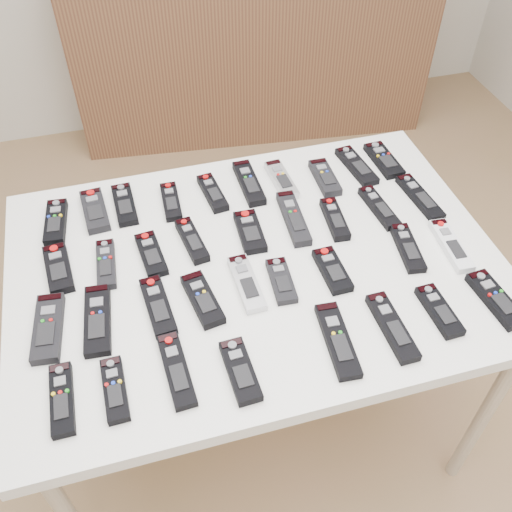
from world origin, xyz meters
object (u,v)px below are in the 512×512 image
object	(u,v)px
remote_2	(125,205)
remote_5	(249,183)
remote_18	(420,197)
remote_28	(62,399)
remote_20	(98,320)
remote_23	(246,283)
remote_27	(451,245)
table	(256,276)
remote_17	(379,208)
remote_16	(335,219)
remote_29	(115,390)
remote_25	(332,270)
remote_9	(384,160)
remote_35	(496,299)
remote_0	(56,222)
remote_22	(203,299)
remote_4	(213,193)
remote_26	(408,248)
remote_13	(192,240)
remote_6	(281,180)
remote_15	(293,218)
remote_8	(357,166)
remote_3	(171,202)
remote_14	(250,232)
remote_21	(158,306)
remote_10	(58,269)
remote_12	(151,254)
remote_19	(48,328)
remote_31	(240,371)
remote_1	(95,211)
remote_24	(281,281)
remote_34	(439,311)
remote_32	(338,340)
remote_7	(325,178)
remote_30	(177,370)
sideboard	(253,50)
remote_33	(392,327)

from	to	relation	value
remote_2	remote_5	world-z (taller)	remote_5
remote_18	remote_28	size ratio (longest dim) A/B	1.16
remote_20	remote_23	bearing A→B (deg)	7.38
remote_2	remote_27	size ratio (longest dim) A/B	0.91
table	remote_17	bearing A→B (deg)	14.14
remote_16	remote_29	xyz separation A→B (m)	(-0.64, -0.37, -0.00)
remote_2	remote_25	bearing A→B (deg)	-41.13
remote_9	remote_35	size ratio (longest dim) A/B	0.96
remote_0	remote_22	distance (m)	0.50
remote_0	remote_4	distance (m)	0.44
remote_2	remote_26	world-z (taller)	same
remote_13	remote_26	bearing A→B (deg)	-26.29
remote_13	remote_17	xyz separation A→B (m)	(0.53, -0.01, -0.00)
table	remote_17	distance (m)	0.40
remote_0	remote_6	bearing A→B (deg)	6.63
remote_15	remote_20	size ratio (longest dim) A/B	1.04
remote_22	remote_27	size ratio (longest dim) A/B	0.89
remote_8	remote_26	xyz separation A→B (m)	(-0.01, -0.36, 0.00)
remote_3	remote_13	xyz separation A→B (m)	(0.03, -0.17, 0.00)
remote_14	remote_21	world-z (taller)	remote_14
remote_35	remote_2	bearing A→B (deg)	139.79
remote_8	remote_35	size ratio (longest dim) A/B	1.06
remote_10	remote_22	distance (m)	0.38
remote_20	remote_28	bearing A→B (deg)	-110.22
remote_20	remote_35	size ratio (longest dim) A/B	1.14
remote_3	remote_27	world-z (taller)	remote_27
remote_12	remote_17	bearing A→B (deg)	-4.94
remote_27	remote_5	bearing A→B (deg)	142.66
remote_25	remote_18	bearing A→B (deg)	28.71
remote_2	remote_27	xyz separation A→B (m)	(0.81, -0.39, 0.00)
remote_5	remote_19	bearing A→B (deg)	-147.09
remote_8	remote_31	xyz separation A→B (m)	(-0.52, -0.60, 0.00)
remote_1	remote_24	distance (m)	0.57
remote_9	remote_31	world-z (taller)	remote_31
remote_18	remote_34	distance (m)	0.41
remote_13	remote_21	size ratio (longest dim) A/B	0.91
remote_21	remote_32	xyz separation A→B (m)	(0.37, -0.21, 0.00)
remote_10	remote_1	bearing A→B (deg)	56.37
remote_0	remote_2	bearing A→B (deg)	13.21
remote_12	remote_0	bearing A→B (deg)	134.99
remote_17	remote_23	distance (m)	0.46
remote_8	remote_34	world-z (taller)	same
remote_7	remote_30	world-z (taller)	remote_7
remote_19	remote_25	size ratio (longest dim) A/B	1.29
remote_28	sideboard	bearing A→B (deg)	64.54
remote_6	remote_24	xyz separation A→B (m)	(-0.12, -0.38, -0.00)
remote_1	remote_33	size ratio (longest dim) A/B	0.87
remote_8	remote_26	distance (m)	0.36
remote_1	remote_10	bearing A→B (deg)	-122.26
remote_30	remote_15	bearing A→B (deg)	41.77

